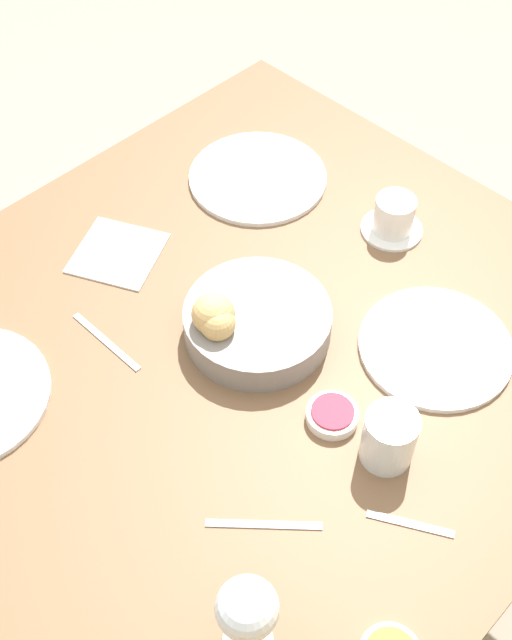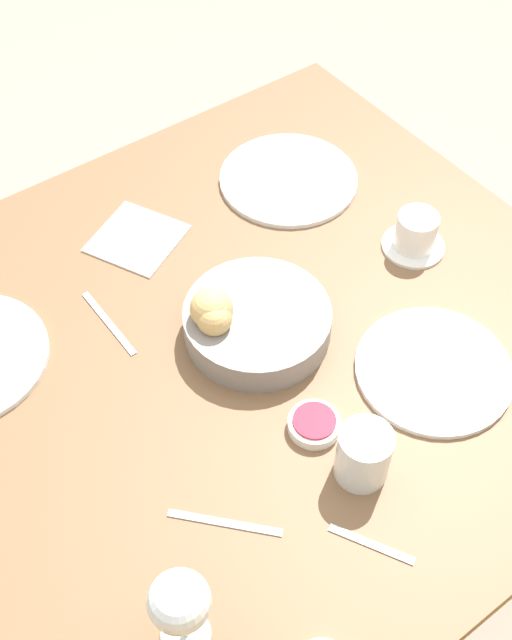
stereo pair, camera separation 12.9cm
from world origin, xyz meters
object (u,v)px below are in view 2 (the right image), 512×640
Objects in this scene: water_tumbler at (363,455)px; wine_glass at (180,603)px; fork_silver at (225,523)px; spoon_coffee at (371,544)px; plate_far_center at (434,370)px; jam_bowl_berry at (314,424)px; knife_silver at (109,323)px; bread_basket at (250,320)px; coffee_cup at (416,234)px; napkin at (137,238)px; plate_near_left at (288,179)px.

wine_glass is at bearing 7.96° from water_tumbler.
fork_silver is 0.20m from spoon_coffee.
water_tumbler reaches higher than plate_far_center.
knife_silver is (0.15, -0.36, -0.01)m from jam_bowl_berry.
bread_basket is 0.50m from wine_glass.
fork_silver is 1.13× the size of spoon_coffee.
wine_glass reaches higher than plate_far_center.
plate_far_center is (-0.19, 0.23, -0.03)m from bread_basket.
coffee_cup is 0.90× the size of fork_silver.
napkin is (-0.31, -0.64, -0.11)m from wine_glass.
bread_basket is at bearing -93.94° from water_tumbler.
spoon_coffee is (0.43, 0.38, -0.03)m from coffee_cup.
coffee_cup is 0.62m from fork_silver.
bread_basket is at bearing 139.07° from knife_silver.
wine_glass reaches higher than water_tumbler.
coffee_cup is at bearing -157.64° from fork_silver.
knife_silver is (0.37, -0.39, -0.00)m from plate_far_center.
napkin is (-0.14, -0.14, 0.00)m from knife_silver.
plate_far_center is 0.58m from napkin.
bread_basket is 0.30m from water_tumbler.
plate_far_center is 1.60× the size of wine_glass.
plate_near_left is 1.71× the size of wine_glass.
wine_glass is 1.41× the size of spoon_coffee.
bread_basket is at bearing -2.15° from coffee_cup.
water_tumbler is 0.47m from coffee_cup.
wine_glass is at bearing 23.87° from jam_bowl_berry.
spoon_coffee is 0.69m from napkin.
coffee_cup is (-0.16, -0.22, 0.03)m from plate_far_center.
bread_basket is 0.30m from plate_far_center.
jam_bowl_berry is (0.22, -0.03, 0.01)m from plate_far_center.
coffee_cup reaches higher than fork_silver.
napkin is at bearing -88.87° from jam_bowl_berry.
napkin is (0.02, -0.60, -0.04)m from water_tumbler.
bread_basket is 0.34m from fork_silver.
bread_basket is 3.02× the size of jam_bowl_berry.
knife_silver is (0.18, -0.15, -0.03)m from bread_basket.
water_tumbler reaches higher than plate_near_left.
wine_glass reaches higher than bread_basket.
water_tumbler is 0.84× the size of spoon_coffee.
wine_glass is (0.54, 0.11, 0.11)m from plate_far_center.
napkin is at bearing -6.53° from plate_near_left.
water_tumbler is at bearing 91.80° from napkin.
fork_silver is (0.41, 0.02, -0.00)m from plate_far_center.
coffee_cup is 1.42× the size of jam_bowl_berry.
bread_basket is 1.54× the size of wine_glass.
wine_glass is at bearing 64.16° from napkin.
coffee_cup is 0.50m from napkin.
water_tumbler reaches higher than coffee_cup.
wine_glass is 1.24× the size of fork_silver.
bread_basket reaches higher than coffee_cup.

